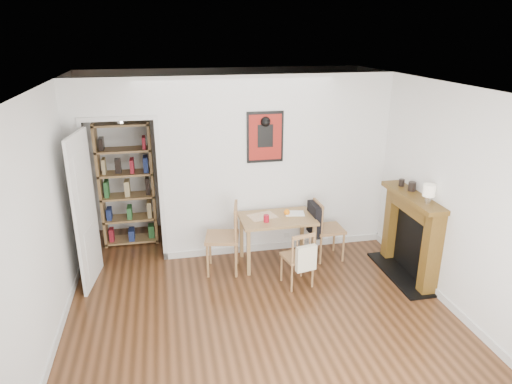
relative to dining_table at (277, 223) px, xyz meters
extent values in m
plane|color=brown|center=(-0.49, -0.93, -0.62)|extent=(5.20, 5.20, 0.00)
plane|color=silver|center=(-0.49, 1.67, 0.68)|extent=(4.50, 0.00, 4.50)
plane|color=silver|center=(-0.49, -3.53, 0.68)|extent=(4.50, 0.00, 4.50)
plane|color=silver|center=(-2.74, -0.93, 0.68)|extent=(0.00, 5.20, 5.20)
plane|color=silver|center=(1.76, -0.93, 0.68)|extent=(0.00, 5.20, 5.20)
plane|color=silver|center=(-0.49, -0.93, 1.98)|extent=(5.20, 5.20, 0.00)
cube|color=silver|center=(0.09, 0.47, 0.68)|extent=(3.35, 0.10, 2.60)
cube|color=silver|center=(-2.61, 0.47, 0.68)|extent=(0.25, 0.10, 2.60)
cube|color=silver|center=(-2.04, 0.47, 1.71)|extent=(0.90, 0.10, 0.55)
cube|color=silver|center=(-2.52, 0.47, 0.41)|extent=(0.06, 0.14, 2.05)
cube|color=silver|center=(-1.56, 0.47, 0.41)|extent=(0.06, 0.14, 2.05)
cube|color=silver|center=(0.09, 0.41, -0.57)|extent=(3.35, 0.02, 0.10)
cube|color=silver|center=(-2.73, -1.53, -0.57)|extent=(0.02, 4.00, 0.10)
cube|color=silver|center=(1.75, -1.53, -0.57)|extent=(0.02, 4.00, 0.10)
cube|color=white|center=(-2.51, 0.00, 0.38)|extent=(0.15, 0.80, 2.00)
cube|color=black|center=(-0.09, 0.40, 1.13)|extent=(0.52, 0.02, 0.72)
cube|color=maroon|center=(-0.09, 0.39, 1.13)|extent=(0.46, 0.00, 0.64)
cube|color=#9D7749|center=(0.00, 0.00, 0.07)|extent=(1.03, 0.65, 0.04)
cube|color=#9D7749|center=(-0.46, -0.27, -0.28)|extent=(0.05, 0.05, 0.66)
cube|color=#9D7749|center=(0.46, -0.27, -0.28)|extent=(0.05, 0.05, 0.66)
cube|color=#9D7749|center=(-0.46, 0.27, -0.28)|extent=(0.05, 0.05, 0.66)
cube|color=#9D7749|center=(0.46, 0.27, -0.28)|extent=(0.05, 0.05, 0.66)
cube|color=black|center=(0.53, -0.01, 0.01)|extent=(0.11, 0.37, 0.46)
cube|color=beige|center=(0.16, -0.82, -0.13)|extent=(0.28, 0.14, 0.34)
cube|color=#9D7749|center=(-2.45, 1.12, 0.34)|extent=(0.04, 0.32, 1.91)
cube|color=#9D7749|center=(-1.68, 1.12, 0.34)|extent=(0.04, 0.32, 1.91)
cube|color=#9D7749|center=(-2.06, 1.12, -0.58)|extent=(0.81, 0.32, 0.03)
cube|color=#9D7749|center=(-2.06, 1.12, 0.15)|extent=(0.81, 0.32, 0.03)
cube|color=#9D7749|center=(-2.06, 1.12, 1.26)|extent=(0.81, 0.32, 0.03)
cube|color=maroon|center=(-2.06, 1.12, 0.34)|extent=(0.71, 0.26, 0.26)
cube|color=brown|center=(1.66, -1.18, -0.07)|extent=(0.20, 0.16, 1.10)
cube|color=brown|center=(1.66, -0.19, -0.07)|extent=(0.20, 0.16, 1.10)
cube|color=brown|center=(1.63, -0.68, 0.51)|extent=(0.30, 1.21, 0.06)
cube|color=brown|center=(1.66, -0.68, 0.38)|extent=(0.20, 0.85, 0.20)
cube|color=black|center=(1.72, -0.68, -0.17)|extent=(0.08, 0.81, 0.88)
cube|color=black|center=(1.60, -0.68, -0.60)|extent=(0.45, 1.25, 0.03)
cylinder|color=maroon|center=(-0.18, -0.12, 0.13)|extent=(0.08, 0.08, 0.10)
sphere|color=orange|center=(0.16, 0.06, 0.13)|extent=(0.08, 0.08, 0.08)
cube|color=beige|center=(-0.20, 0.08, 0.09)|extent=(0.43, 0.36, 0.00)
cube|color=white|center=(0.27, 0.07, 0.09)|extent=(0.30, 0.24, 0.01)
cylinder|color=silver|center=(1.65, -0.98, 0.59)|extent=(0.07, 0.07, 0.08)
cylinder|color=beige|center=(1.65, -0.98, 0.70)|extent=(0.15, 0.15, 0.15)
cylinder|color=black|center=(1.68, -0.54, 0.60)|extent=(0.10, 0.10, 0.12)
cylinder|color=black|center=(1.65, -0.33, 0.59)|extent=(0.08, 0.08, 0.10)
camera|label=1|loc=(-1.47, -5.66, 2.55)|focal=32.00mm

